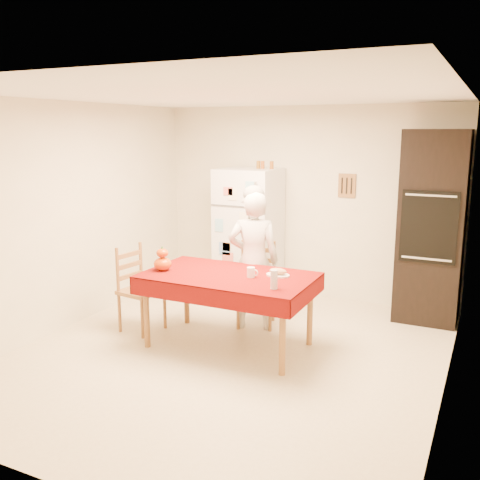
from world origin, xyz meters
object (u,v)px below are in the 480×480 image
Objects in this scene: chair_left at (137,285)px; wine_glass at (274,279)px; dining_table at (229,281)px; seated_woman at (253,261)px; pumpkin_lower at (163,264)px; refrigerator at (249,233)px; chair_far at (257,280)px; bread_plate at (278,275)px; coffee_mug at (251,272)px; oven_cabinet at (432,227)px.

wine_glass is at bearing -90.59° from chair_left.
dining_table is 1.10× the size of seated_woman.
pumpkin_lower reaches higher than dining_table.
pumpkin_lower is at bearing -94.27° from refrigerator.
refrigerator is 9.21× the size of pumpkin_lower.
chair_left is 5.40× the size of wine_glass.
bread_plate is at bearing -66.46° from chair_far.
coffee_mug is 0.57× the size of wine_glass.
dining_table is (0.55, -1.68, -0.16)m from refrigerator.
wine_glass is (0.59, -0.85, 0.08)m from seated_woman.
wine_glass is 0.44m from bread_plate.
refrigerator is 1.10× the size of seated_woman.
pumpkin_lower is 1.29m from wine_glass.
oven_cabinet reaches higher than chair_far.
oven_cabinet is 2.29m from coffee_mug.
seated_woman is at bearing 89.16° from dining_table.
chair_left is (-1.13, -0.01, -0.18)m from dining_table.
wine_glass reaches higher than coffee_mug.
oven_cabinet reaches higher than refrigerator.
chair_far is at bearing 90.93° from dining_table.
pumpkin_lower is (-0.68, -0.89, 0.32)m from chair_far.
oven_cabinet reaches higher than chair_left.
chair_far reaches higher than wine_glass.
oven_cabinet is (2.28, 0.05, 0.25)m from refrigerator.
wine_glass is at bearing -23.30° from dining_table.
wine_glass is (0.61, -0.99, 0.34)m from chair_far.
dining_table is 9.21× the size of pumpkin_lower.
seated_woman is at bearing 137.05° from bread_plate.
seated_woman is at bearing -62.82° from refrigerator.
oven_cabinet reaches higher than seated_woman.
pumpkin_lower is 0.77× the size of bread_plate.
pumpkin_lower is (-0.93, -0.16, 0.02)m from coffee_mug.
seated_woman is at bearing -54.62° from chair_left.
pumpkin_lower is at bearing -143.69° from chair_far.
chair_far is at bearing 129.97° from bread_plate.
seated_woman reaches higher than dining_table.
chair_far is 0.83m from coffee_mug.
seated_woman is at bearing -98.39° from chair_far.
chair_left is 1.63m from bread_plate.
refrigerator is 1.23m from seated_woman.
chair_left is at bearing -162.71° from chair_far.
dining_table is at bearing -135.03° from oven_cabinet.
wine_glass is at bearing -72.99° from bread_plate.
chair_left is 1.31m from seated_woman.
coffee_mug is (1.37, 0.02, 0.30)m from chair_left.
refrigerator is at bearing 120.68° from wine_glass.
oven_cabinet is 2.32× the size of chair_left.
coffee_mug is 0.44m from wine_glass.
pumpkin_lower is (-0.70, -0.74, 0.06)m from seated_woman.
coffee_mug is at bearing -81.72° from chair_left.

